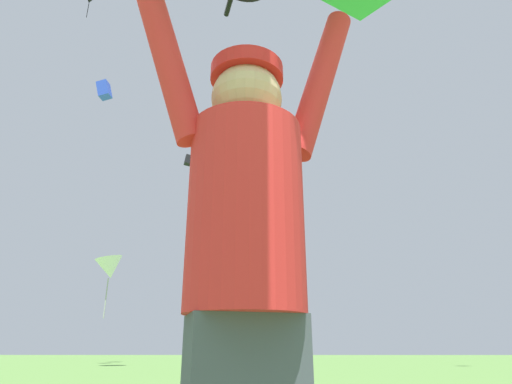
{
  "coord_description": "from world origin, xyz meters",
  "views": [
    {
      "loc": [
        -0.06,
        -1.12,
        0.73
      ],
      "look_at": [
        -0.11,
        2.49,
        2.09
      ],
      "focal_mm": 29.33,
      "sensor_mm": 36.0,
      "label": 1
    }
  ],
  "objects_px": {
    "marker_flag": "(242,300)",
    "kite_flyer_person": "(245,271)",
    "distant_kite_blue_low_left": "(104,90)",
    "distant_kite_white_low_right": "(110,268)",
    "distant_kite_black_high_right": "(188,160)"
  },
  "relations": [
    {
      "from": "kite_flyer_person",
      "to": "distant_kite_white_low_right",
      "type": "distance_m",
      "value": 20.55
    },
    {
      "from": "marker_flag",
      "to": "distant_kite_blue_low_left",
      "type": "bearing_deg",
      "value": 123.0
    },
    {
      "from": "distant_kite_blue_low_left",
      "to": "marker_flag",
      "type": "bearing_deg",
      "value": -57.0
    },
    {
      "from": "distant_kite_blue_low_left",
      "to": "marker_flag",
      "type": "relative_size",
      "value": 0.69
    },
    {
      "from": "kite_flyer_person",
      "to": "distant_kite_black_high_right",
      "type": "relative_size",
      "value": 1.91
    },
    {
      "from": "distant_kite_white_low_right",
      "to": "distant_kite_blue_low_left",
      "type": "bearing_deg",
      "value": 140.24
    },
    {
      "from": "distant_kite_blue_low_left",
      "to": "distant_kite_white_low_right",
      "type": "bearing_deg",
      "value": -39.76
    },
    {
      "from": "distant_kite_black_high_right",
      "to": "distant_kite_blue_low_left",
      "type": "xyz_separation_m",
      "value": [
        -3.29,
        -11.78,
        -0.63
      ]
    },
    {
      "from": "distant_kite_white_low_right",
      "to": "distant_kite_black_high_right",
      "type": "relative_size",
      "value": 2.97
    },
    {
      "from": "distant_kite_white_low_right",
      "to": "marker_flag",
      "type": "distance_m",
      "value": 14.61
    },
    {
      "from": "distant_kite_blue_low_left",
      "to": "marker_flag",
      "type": "distance_m",
      "value": 22.58
    },
    {
      "from": "kite_flyer_person",
      "to": "distant_kite_blue_low_left",
      "type": "distance_m",
      "value": 27.58
    },
    {
      "from": "distant_kite_black_high_right",
      "to": "distant_kite_white_low_right",
      "type": "bearing_deg",
      "value": -93.34
    },
    {
      "from": "kite_flyer_person",
      "to": "distant_kite_white_low_right",
      "type": "height_order",
      "value": "distant_kite_white_low_right"
    },
    {
      "from": "marker_flag",
      "to": "kite_flyer_person",
      "type": "bearing_deg",
      "value": -87.34
    }
  ]
}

